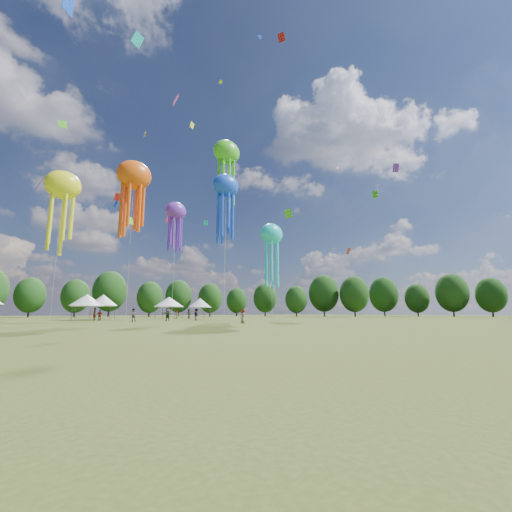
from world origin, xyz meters
TOP-DOWN VIEW (x-y plane):
  - ground at (0.00, 0.00)m, footprint 300.00×300.00m
  - spectator_near at (-6.20, 37.24)m, footprint 0.86×0.68m
  - spectators_far at (2.75, 45.68)m, footprint 20.40×34.92m
  - festival_tents at (-3.34, 55.80)m, footprint 40.87×11.61m
  - show_kites at (1.58, 39.71)m, footprint 32.96×17.92m
  - small_kites at (1.85, 42.60)m, footprint 78.19×55.08m
  - treeline at (-3.87, 62.51)m, footprint 201.57×95.24m

SIDE VIEW (x-z plane):
  - ground at x=0.00m, z-range 0.00..0.00m
  - spectator_near at x=-6.20m, z-range 0.00..1.72m
  - spectators_far at x=2.75m, z-range -0.06..1.86m
  - festival_tents at x=-3.34m, z-range 1.06..5.49m
  - treeline at x=-3.87m, z-range -0.17..13.26m
  - show_kites at x=1.58m, z-range 3.30..35.38m
  - small_kites at x=1.85m, z-range 6.76..53.30m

